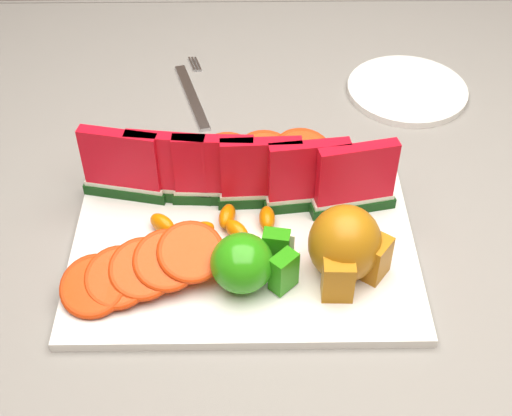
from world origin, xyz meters
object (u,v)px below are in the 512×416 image
platter (244,241)px  pear_cluster (346,247)px  apple_cluster (249,262)px  fork (192,93)px  side_plate (407,90)px

platter → pear_cluster: size_ratio=3.79×
apple_cluster → fork: size_ratio=0.55×
platter → apple_cluster: (0.01, -0.07, 0.04)m
apple_cluster → pear_cluster: pear_cluster is taller
pear_cluster → fork: bearing=117.6°
pear_cluster → fork: (-0.19, 0.36, -0.05)m
fork → side_plate: bearing=0.2°
side_plate → pear_cluster: bearing=-110.1°
platter → side_plate: platter is taller
apple_cluster → side_plate: 0.45m
side_plate → fork: size_ratio=1.10×
platter → fork: bearing=103.9°
platter → apple_cluster: 0.08m
platter → fork: (-0.08, 0.31, -0.00)m
apple_cluster → side_plate: bearing=57.8°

